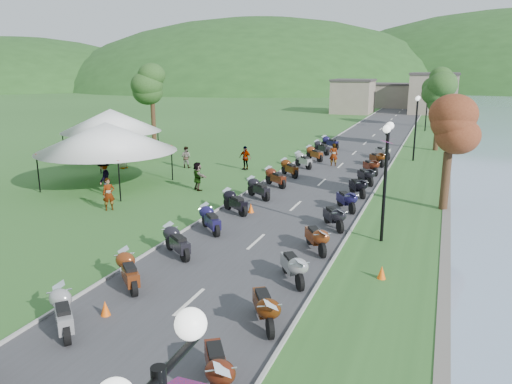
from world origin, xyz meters
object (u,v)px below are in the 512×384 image
(vendor_tent_main, at_px, (108,154))
(pedestrian_a, at_px, (110,210))
(pedestrian_b, at_px, (186,168))
(pedestrian_c, at_px, (105,192))

(vendor_tent_main, height_order, pedestrian_a, vendor_tent_main)
(pedestrian_b, xyz_separation_m, pedestrian_c, (-0.93, -8.32, 0.00))
(vendor_tent_main, height_order, pedestrian_c, vendor_tent_main)
(pedestrian_a, height_order, pedestrian_b, pedestrian_a)
(pedestrian_b, bearing_deg, vendor_tent_main, 73.50)
(pedestrian_c, bearing_deg, vendor_tent_main, -171.66)
(vendor_tent_main, relative_size, pedestrian_a, 3.34)
(vendor_tent_main, relative_size, pedestrian_c, 3.00)
(pedestrian_a, xyz_separation_m, pedestrian_b, (-1.66, 11.37, 0.00))
(pedestrian_b, height_order, pedestrian_c, pedestrian_c)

